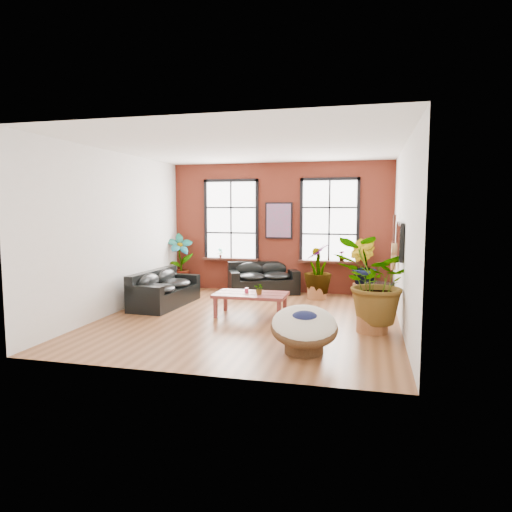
# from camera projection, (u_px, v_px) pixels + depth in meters

# --- Properties ---
(room) EXTENTS (6.04, 6.54, 3.54)m
(room) POSITION_uv_depth(u_px,v_px,m) (251.00, 234.00, 9.39)
(room) COLOR brown
(room) RESTS_ON ground
(sofa_back) EXTENTS (2.02, 1.54, 0.84)m
(sofa_back) POSITION_uv_depth(u_px,v_px,m) (263.00, 279.00, 12.26)
(sofa_back) COLOR black
(sofa_back) RESTS_ON ground
(sofa_left) EXTENTS (0.99, 2.11, 0.82)m
(sofa_left) POSITION_uv_depth(u_px,v_px,m) (163.00, 290.00, 10.72)
(sofa_left) COLOR black
(sofa_left) RESTS_ON ground
(coffee_table) EXTENTS (1.52, 0.87, 0.59)m
(coffee_table) POSITION_uv_depth(u_px,v_px,m) (251.00, 296.00, 9.66)
(coffee_table) COLOR maroon
(coffee_table) RESTS_ON ground
(papasan_chair) EXTENTS (1.26, 1.27, 0.80)m
(papasan_chair) POSITION_uv_depth(u_px,v_px,m) (304.00, 327.00, 7.18)
(papasan_chair) COLOR #4E321B
(papasan_chair) RESTS_ON ground
(poster) EXTENTS (0.74, 0.06, 0.98)m
(poster) POSITION_uv_depth(u_px,v_px,m) (279.00, 221.00, 12.30)
(poster) COLOR black
(poster) RESTS_ON room
(tv_wall_unit) EXTENTS (0.13, 1.86, 1.20)m
(tv_wall_unit) POSITION_uv_depth(u_px,v_px,m) (398.00, 245.00, 9.15)
(tv_wall_unit) COLOR black
(tv_wall_unit) RESTS_ON room
(media_box) EXTENTS (0.73, 0.67, 0.50)m
(media_box) POSITION_uv_depth(u_px,v_px,m) (379.00, 293.00, 11.00)
(media_box) COLOR black
(media_box) RESTS_ON ground
(pot_back_left) EXTENTS (0.65, 0.65, 0.39)m
(pot_back_left) POSITION_uv_depth(u_px,v_px,m) (182.00, 283.00, 12.76)
(pot_back_left) COLOR brown
(pot_back_left) RESTS_ON ground
(pot_back_right) EXTENTS (0.60, 0.60, 0.37)m
(pot_back_right) POSITION_uv_depth(u_px,v_px,m) (363.00, 291.00, 11.63)
(pot_back_right) COLOR brown
(pot_back_right) RESTS_ON ground
(pot_right_wall) EXTENTS (0.59, 0.59, 0.42)m
(pot_right_wall) POSITION_uv_depth(u_px,v_px,m) (372.00, 321.00, 8.41)
(pot_right_wall) COLOR brown
(pot_right_wall) RESTS_ON ground
(pot_mid) EXTENTS (0.52, 0.52, 0.34)m
(pot_mid) POSITION_uv_depth(u_px,v_px,m) (317.00, 292.00, 11.51)
(pot_mid) COLOR brown
(pot_mid) RESTS_ON ground
(floor_plant_back_left) EXTENTS (0.91, 0.85, 1.44)m
(floor_plant_back_left) POSITION_uv_depth(u_px,v_px,m) (180.00, 259.00, 12.69)
(floor_plant_back_left) COLOR #154E21
(floor_plant_back_left) RESTS_ON ground
(floor_plant_back_right) EXTENTS (0.95, 0.96, 1.36)m
(floor_plant_back_right) POSITION_uv_depth(u_px,v_px,m) (363.00, 266.00, 11.58)
(floor_plant_back_right) COLOR #154E21
(floor_plant_back_right) RESTS_ON ground
(floor_plant_right_wall) EXTENTS (1.62, 1.47, 1.57)m
(floor_plant_right_wall) POSITION_uv_depth(u_px,v_px,m) (373.00, 282.00, 8.33)
(floor_plant_right_wall) COLOR #154E21
(floor_plant_right_wall) RESTS_ON ground
(floor_plant_mid) EXTENTS (0.77, 0.77, 1.24)m
(floor_plant_mid) POSITION_uv_depth(u_px,v_px,m) (318.00, 269.00, 11.48)
(floor_plant_mid) COLOR #154E21
(floor_plant_mid) RESTS_ON ground
(table_plant) EXTENTS (0.27, 0.25, 0.24)m
(table_plant) POSITION_uv_depth(u_px,v_px,m) (260.00, 289.00, 9.51)
(table_plant) COLOR #154E21
(table_plant) RESTS_ON coffee_table
(sill_plant_left) EXTENTS (0.17, 0.17, 0.27)m
(sill_plant_left) POSITION_uv_depth(u_px,v_px,m) (220.00, 253.00, 12.73)
(sill_plant_left) COLOR #154E21
(sill_plant_left) RESTS_ON room
(sill_plant_right) EXTENTS (0.19, 0.19, 0.27)m
(sill_plant_right) POSITION_uv_depth(u_px,v_px,m) (342.00, 256.00, 11.94)
(sill_plant_right) COLOR #154E21
(sill_plant_right) RESTS_ON room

